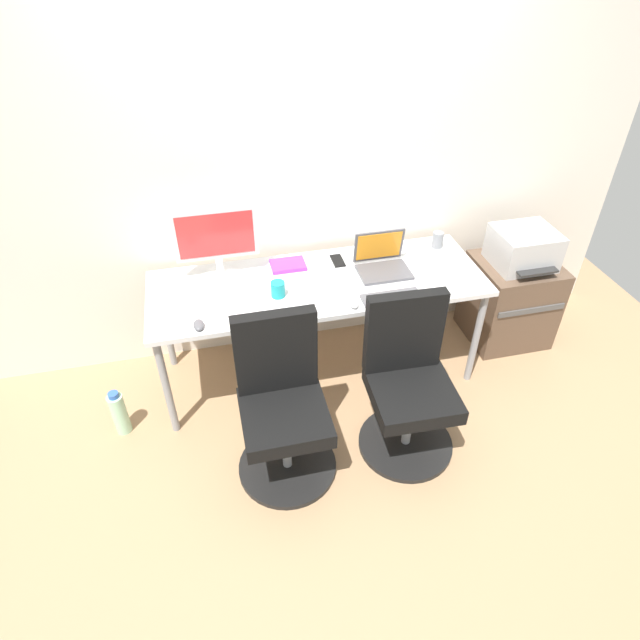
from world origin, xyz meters
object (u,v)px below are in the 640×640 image
at_px(side_cabinet, 509,300).
at_px(open_laptop, 382,261).
at_px(water_bottle_on_floor, 119,413).
at_px(desktop_monitor, 216,238).
at_px(coffee_mug, 278,289).
at_px(office_chair_left, 282,407).
at_px(office_chair_right, 408,385).
at_px(printer, 523,248).

height_order(side_cabinet, open_laptop, open_laptop).
bearing_deg(water_bottle_on_floor, desktop_monitor, 32.68).
height_order(open_laptop, coffee_mug, open_laptop).
relative_size(side_cabinet, water_bottle_on_floor, 1.93).
height_order(water_bottle_on_floor, open_laptop, open_laptop).
relative_size(office_chair_left, office_chair_right, 1.00).
distance_m(office_chair_right, coffee_mug, 0.90).
relative_size(water_bottle_on_floor, open_laptop, 1.00).
bearing_deg(printer, office_chair_right, -144.78).
distance_m(water_bottle_on_floor, coffee_mug, 1.18).
distance_m(office_chair_right, desktop_monitor, 1.36).
relative_size(office_chair_left, coffee_mug, 10.22).
bearing_deg(printer, water_bottle_on_floor, -173.31).
bearing_deg(office_chair_right, coffee_mug, 136.24).
xyz_separation_m(water_bottle_on_floor, coffee_mug, (0.99, 0.14, 0.62)).
height_order(office_chair_right, coffee_mug, office_chair_right).
bearing_deg(office_chair_left, open_laptop, 43.18).
height_order(office_chair_right, side_cabinet, office_chair_right).
relative_size(office_chair_right, printer, 2.35).
xyz_separation_m(office_chair_right, water_bottle_on_floor, (-1.59, 0.43, -0.28)).
relative_size(office_chair_right, desktop_monitor, 1.96).
xyz_separation_m(side_cabinet, printer, (0.00, -0.00, 0.42)).
xyz_separation_m(office_chair_right, side_cabinet, (1.04, 0.74, -0.12)).
xyz_separation_m(office_chair_left, side_cabinet, (1.73, 0.74, -0.12)).
bearing_deg(side_cabinet, office_chair_left, -156.96).
xyz_separation_m(office_chair_right, desktop_monitor, (-0.90, 0.87, 0.55)).
xyz_separation_m(office_chair_left, printer, (1.73, 0.74, 0.30)).
height_order(office_chair_left, water_bottle_on_floor, office_chair_left).
relative_size(office_chair_right, coffee_mug, 10.22).
distance_m(office_chair_left, side_cabinet, 1.89).
xyz_separation_m(desktop_monitor, open_laptop, (0.96, -0.16, -0.19)).
height_order(side_cabinet, desktop_monitor, desktop_monitor).
relative_size(printer, desktop_monitor, 0.83).
distance_m(office_chair_left, water_bottle_on_floor, 1.03).
bearing_deg(office_chair_right, desktop_monitor, 135.82).
relative_size(office_chair_left, side_cabinet, 1.57).
relative_size(office_chair_right, side_cabinet, 1.57).
bearing_deg(printer, open_laptop, -178.33).
bearing_deg(printer, coffee_mug, -174.30).
bearing_deg(water_bottle_on_floor, office_chair_right, -15.08).
distance_m(water_bottle_on_floor, open_laptop, 1.79).
distance_m(printer, water_bottle_on_floor, 2.71).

